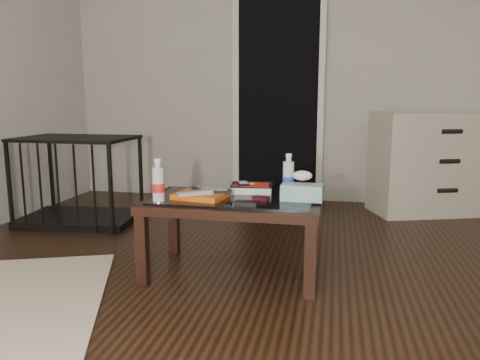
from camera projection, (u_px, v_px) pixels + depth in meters
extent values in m
plane|color=black|center=(296.00, 308.00, 2.32)|extent=(5.00, 5.00, 0.00)
plane|color=beige|center=(320.00, 63.00, 4.50)|extent=(5.00, 0.00, 5.00)
cube|color=black|center=(278.00, 100.00, 4.61)|extent=(0.80, 0.05, 2.00)
cube|color=silver|center=(236.00, 100.00, 4.66)|extent=(0.06, 0.04, 2.04)
cube|color=silver|center=(321.00, 100.00, 4.50)|extent=(0.06, 0.04, 2.04)
cube|color=black|center=(142.00, 250.00, 2.58)|extent=(0.06, 0.06, 0.40)
cube|color=black|center=(310.00, 261.00, 2.40)|extent=(0.06, 0.06, 0.40)
cube|color=black|center=(174.00, 225.00, 3.08)|extent=(0.06, 0.06, 0.40)
cube|color=black|center=(315.00, 233.00, 2.90)|extent=(0.06, 0.06, 0.40)
cube|color=black|center=(233.00, 203.00, 2.70)|extent=(1.00, 0.60, 0.05)
cube|color=black|center=(233.00, 198.00, 2.70)|extent=(0.90, 0.50, 0.01)
cube|color=beige|center=(442.00, 163.00, 4.18)|extent=(1.30, 0.86, 0.90)
cylinder|color=black|center=(447.00, 190.00, 3.96)|extent=(0.18, 0.10, 0.04)
cylinder|color=black|center=(449.00, 161.00, 3.92)|extent=(0.18, 0.10, 0.04)
cylinder|color=black|center=(452.00, 131.00, 3.88)|extent=(0.18, 0.10, 0.04)
cube|color=black|center=(81.00, 219.00, 3.90)|extent=(0.95, 0.68, 0.06)
cube|color=black|center=(76.00, 139.00, 3.79)|extent=(0.95, 0.68, 0.02)
cube|color=black|center=(9.00, 185.00, 3.66)|extent=(0.03, 0.03, 0.70)
cube|color=black|center=(111.00, 189.00, 3.49)|extent=(0.03, 0.03, 0.70)
cube|color=black|center=(51.00, 174.00, 4.20)|extent=(0.03, 0.03, 0.70)
cube|color=black|center=(141.00, 177.00, 4.03)|extent=(0.03, 0.03, 0.70)
cube|color=#C55312|center=(200.00, 196.00, 2.67)|extent=(0.31, 0.26, 0.03)
cube|color=#A4A4A8|center=(195.00, 193.00, 2.62)|extent=(0.19, 0.16, 0.02)
cube|color=black|center=(214.00, 191.00, 2.67)|extent=(0.20, 0.06, 0.02)
cube|color=black|center=(207.00, 189.00, 2.74)|extent=(0.20, 0.12, 0.02)
cube|color=black|center=(252.00, 188.00, 2.85)|extent=(0.27, 0.22, 0.05)
cube|color=red|center=(250.00, 184.00, 2.83)|extent=(0.20, 0.15, 0.01)
cube|color=black|center=(243.00, 183.00, 2.80)|extent=(0.10, 0.12, 0.02)
cube|color=black|center=(261.00, 198.00, 2.61)|extent=(0.10, 0.08, 0.02)
cube|color=black|center=(246.00, 203.00, 2.50)|extent=(0.12, 0.07, 0.02)
cylinder|color=silver|center=(158.00, 180.00, 2.58)|extent=(0.07, 0.07, 0.24)
cylinder|color=silver|center=(288.00, 173.00, 2.80)|extent=(0.08, 0.08, 0.24)
cube|color=teal|center=(302.00, 192.00, 2.61)|extent=(0.23, 0.13, 0.09)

